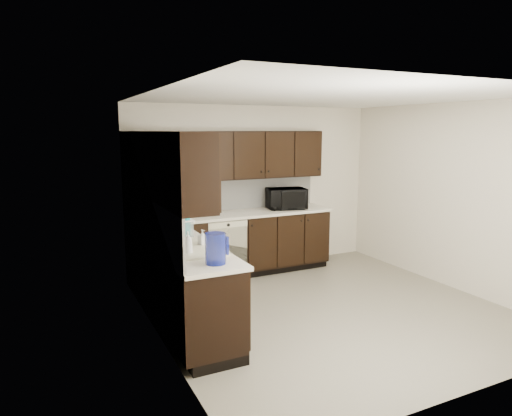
{
  "coord_description": "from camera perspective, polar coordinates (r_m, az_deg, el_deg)",
  "views": [
    {
      "loc": [
        -3.04,
        -4.32,
        2.13
      ],
      "look_at": [
        -0.66,
        0.6,
        1.2
      ],
      "focal_mm": 32.0,
      "sensor_mm": 36.0,
      "label": 1
    }
  ],
  "objects": [
    {
      "name": "floor",
      "position": [
        5.7,
        8.81,
        -12.37
      ],
      "size": [
        4.0,
        4.0,
        0.0
      ],
      "primitive_type": "plane",
      "color": "gray",
      "rests_on": "ground"
    },
    {
      "name": "ceiling",
      "position": [
        5.3,
        9.53,
        13.57
      ],
      "size": [
        4.0,
        4.0,
        0.0
      ],
      "primitive_type": "plane",
      "rotation": [
        3.14,
        0.0,
        0.0
      ],
      "color": "white",
      "rests_on": "wall_back"
    },
    {
      "name": "wall_back",
      "position": [
        7.07,
        -0.15,
        2.55
      ],
      "size": [
        4.0,
        0.02,
        2.5
      ],
      "primitive_type": "cube",
      "color": "beige",
      "rests_on": "floor"
    },
    {
      "name": "wall_left",
      "position": [
        4.53,
        -12.08,
        -1.71
      ],
      "size": [
        0.02,
        4.0,
        2.5
      ],
      "primitive_type": "cube",
      "color": "beige",
      "rests_on": "floor"
    },
    {
      "name": "wall_right",
      "position": [
        6.7,
        23.34,
        1.35
      ],
      "size": [
        0.02,
        4.0,
        2.5
      ],
      "primitive_type": "cube",
      "color": "beige",
      "rests_on": "floor"
    },
    {
      "name": "wall_front",
      "position": [
        3.93,
        26.12,
        -4.26
      ],
      "size": [
        4.0,
        0.02,
        2.5
      ],
      "primitive_type": "cube",
      "color": "beige",
      "rests_on": "floor"
    },
    {
      "name": "lower_cabinets",
      "position": [
        6.05,
        -5.13,
        -6.83
      ],
      "size": [
        3.0,
        2.8,
        0.9
      ],
      "color": "black",
      "rests_on": "floor"
    },
    {
      "name": "countertop",
      "position": [
        5.92,
        -5.21,
        -2.13
      ],
      "size": [
        3.03,
        2.83,
        0.04
      ],
      "color": "beige",
      "rests_on": "lower_cabinets"
    },
    {
      "name": "backsplash",
      "position": [
        6.0,
        -7.83,
        0.5
      ],
      "size": [
        3.0,
        2.8,
        0.48
      ],
      "color": "silver",
      "rests_on": "countertop"
    },
    {
      "name": "upper_cabinets",
      "position": [
        5.87,
        -6.54,
        6.12
      ],
      "size": [
        3.0,
        2.8,
        0.7
      ],
      "color": "black",
      "rests_on": "wall_back"
    },
    {
      "name": "dishwasher",
      "position": [
        6.39,
        -3.52,
        -4.67
      ],
      "size": [
        0.58,
        0.04,
        0.78
      ],
      "color": "beige",
      "rests_on": "lower_cabinets"
    },
    {
      "name": "sink",
      "position": [
        4.69,
        -8.08,
        -5.85
      ],
      "size": [
        0.54,
        0.82,
        0.42
      ],
      "color": "beige",
      "rests_on": "countertop"
    },
    {
      "name": "microwave",
      "position": [
        6.99,
        3.81,
        1.19
      ],
      "size": [
        0.64,
        0.5,
        0.32
      ],
      "primitive_type": "imported",
      "rotation": [
        0.0,
        0.0,
        -0.22
      ],
      "color": "black",
      "rests_on": "countertop"
    },
    {
      "name": "soap_bottle_a",
      "position": [
        4.78,
        -6.7,
        -3.73
      ],
      "size": [
        0.09,
        0.1,
        0.17
      ],
      "primitive_type": "imported",
      "rotation": [
        0.0,
        0.0,
        0.24
      ],
      "color": "gray",
      "rests_on": "countertop"
    },
    {
      "name": "soap_bottle_b",
      "position": [
        4.47,
        -8.49,
        -4.35
      ],
      "size": [
        0.11,
        0.11,
        0.23
      ],
      "primitive_type": "imported",
      "rotation": [
        0.0,
        0.0,
        -0.32
      ],
      "color": "gray",
      "rests_on": "countertop"
    },
    {
      "name": "toaster_oven",
      "position": [
        6.29,
        -13.61,
        -0.41
      ],
      "size": [
        0.39,
        0.31,
        0.23
      ],
      "primitive_type": "cube",
      "rotation": [
        0.0,
        0.0,
        0.09
      ],
      "color": "#B6B5B8",
      "rests_on": "countertop"
    },
    {
      "name": "storage_bin",
      "position": [
        5.3,
        -10.64,
        -2.46
      ],
      "size": [
        0.48,
        0.37,
        0.18
      ],
      "primitive_type": "cube",
      "rotation": [
        0.0,
        0.0,
        -0.08
      ],
      "color": "white",
      "rests_on": "countertop"
    },
    {
      "name": "blue_pitcher",
      "position": [
        4.13,
        -5.1,
        -5.07
      ],
      "size": [
        0.2,
        0.2,
        0.28
      ],
      "primitive_type": "cylinder",
      "rotation": [
        0.0,
        0.0,
        -0.06
      ],
      "color": "navy",
      "rests_on": "countertop"
    },
    {
      "name": "teal_tumbler",
      "position": [
        5.25,
        -8.74,
        -2.3
      ],
      "size": [
        0.12,
        0.12,
        0.22
      ],
      "primitive_type": "cylinder",
      "rotation": [
        0.0,
        0.0,
        -0.33
      ],
      "color": "#0C878A",
      "rests_on": "countertop"
    },
    {
      "name": "paper_towel_roll",
      "position": [
        5.95,
        -10.99,
        -0.39
      ],
      "size": [
        0.18,
        0.18,
        0.33
      ],
      "primitive_type": "cylinder",
      "rotation": [
        0.0,
        0.0,
        0.2
      ],
      "color": "white",
      "rests_on": "countertop"
    }
  ]
}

